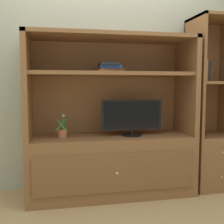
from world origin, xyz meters
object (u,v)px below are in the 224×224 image
(upright_book_row, at_px, (203,71))
(media_console, at_px, (111,146))
(tv_monitor, at_px, (132,117))
(potted_plant, at_px, (63,133))
(bookshelf_tall, at_px, (210,133))
(magazine_stack, at_px, (109,68))

(upright_book_row, bearing_deg, media_console, 179.55)
(tv_monitor, xyz_separation_m, potted_plant, (-0.71, 0.02, -0.15))
(tv_monitor, height_order, bookshelf_tall, bookshelf_tall)
(media_console, bearing_deg, bookshelf_tall, 0.19)
(magazine_stack, relative_size, upright_book_row, 1.40)
(magazine_stack, height_order, bookshelf_tall, bookshelf_tall)
(media_console, xyz_separation_m, bookshelf_tall, (1.13, 0.00, 0.10))
(tv_monitor, height_order, magazine_stack, magazine_stack)
(potted_plant, height_order, upright_book_row, upright_book_row)
(bookshelf_tall, bearing_deg, media_console, -179.81)
(media_console, xyz_separation_m, potted_plant, (-0.49, -0.02, 0.16))
(tv_monitor, height_order, upright_book_row, upright_book_row)
(upright_book_row, bearing_deg, potted_plant, -179.45)
(tv_monitor, height_order, potted_plant, tv_monitor)
(potted_plant, xyz_separation_m, upright_book_row, (1.50, 0.01, 0.62))
(potted_plant, xyz_separation_m, bookshelf_tall, (1.63, 0.03, -0.06))
(tv_monitor, bearing_deg, bookshelf_tall, 3.14)
(bookshelf_tall, bearing_deg, upright_book_row, -174.52)
(media_console, bearing_deg, tv_monitor, -12.42)
(potted_plant, height_order, bookshelf_tall, bookshelf_tall)
(tv_monitor, bearing_deg, magazine_stack, 169.89)
(magazine_stack, bearing_deg, media_console, 17.76)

